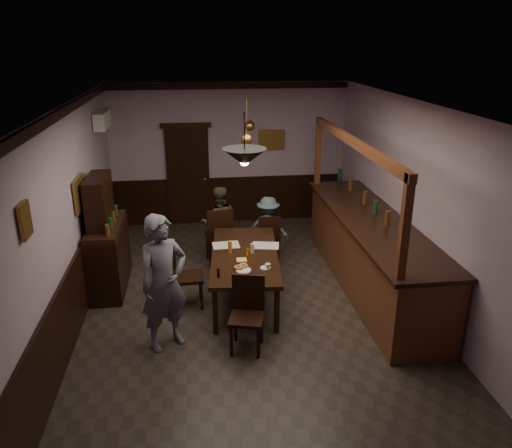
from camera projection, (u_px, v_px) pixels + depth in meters
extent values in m
cube|color=#2D2621|center=(252.00, 312.00, 7.47)|extent=(5.00, 8.00, 0.01)
cube|color=white|center=(252.00, 108.00, 6.42)|extent=(5.00, 8.00, 0.01)
cube|color=#A891A6|center=(230.00, 154.00, 10.66)|extent=(5.00, 0.01, 3.00)
cube|color=#A891A6|center=(326.00, 424.00, 3.23)|extent=(5.00, 0.01, 3.00)
cube|color=#A891A6|center=(66.00, 225.00, 6.64)|extent=(0.01, 8.00, 3.00)
cube|color=#A891A6|center=(423.00, 210.00, 7.24)|extent=(0.01, 8.00, 3.00)
cube|color=black|center=(245.00, 255.00, 7.63)|extent=(1.20, 2.28, 0.06)
cube|color=black|center=(215.00, 312.00, 6.79)|extent=(0.07, 0.07, 0.69)
cube|color=black|center=(277.00, 311.00, 6.82)|extent=(0.07, 0.07, 0.69)
cube|color=black|center=(220.00, 251.00, 8.70)|extent=(0.07, 0.07, 0.69)
cube|color=black|center=(268.00, 251.00, 8.73)|extent=(0.07, 0.07, 0.69)
cube|color=black|center=(219.00, 237.00, 8.96)|extent=(0.50, 0.50, 0.05)
cube|color=black|center=(220.00, 225.00, 8.66)|extent=(0.46, 0.09, 0.55)
cube|color=black|center=(227.00, 245.00, 9.26)|extent=(0.04, 0.04, 0.47)
cube|color=black|center=(207.00, 247.00, 9.18)|extent=(0.04, 0.04, 0.47)
cube|color=black|center=(231.00, 253.00, 8.92)|extent=(0.04, 0.04, 0.47)
cube|color=black|center=(210.00, 255.00, 8.84)|extent=(0.04, 0.04, 0.47)
cube|color=black|center=(269.00, 239.00, 9.01)|extent=(0.43, 0.43, 0.05)
cube|color=black|center=(269.00, 230.00, 8.75)|extent=(0.40, 0.08, 0.47)
cube|color=black|center=(277.00, 247.00, 9.24)|extent=(0.04, 0.04, 0.41)
cube|color=black|center=(259.00, 247.00, 9.23)|extent=(0.04, 0.04, 0.41)
cube|color=black|center=(278.00, 254.00, 8.94)|extent=(0.04, 0.04, 0.41)
cube|color=black|center=(260.00, 254.00, 8.93)|extent=(0.04, 0.04, 0.41)
cube|color=black|center=(246.00, 318.00, 6.41)|extent=(0.52, 0.52, 0.05)
cube|color=black|center=(248.00, 292.00, 6.49)|extent=(0.43, 0.15, 0.51)
cube|color=black|center=(231.00, 341.00, 6.35)|extent=(0.04, 0.04, 0.44)
cube|color=black|center=(258.00, 343.00, 6.31)|extent=(0.04, 0.04, 0.44)
cube|color=black|center=(236.00, 326.00, 6.67)|extent=(0.04, 0.04, 0.44)
cube|color=black|center=(261.00, 328.00, 6.64)|extent=(0.04, 0.04, 0.44)
cube|color=black|center=(189.00, 277.00, 7.50)|extent=(0.45, 0.45, 0.05)
cube|color=black|center=(174.00, 261.00, 7.37)|extent=(0.06, 0.43, 0.51)
cube|color=black|center=(202.00, 296.00, 7.45)|extent=(0.04, 0.04, 0.44)
cube|color=black|center=(200.00, 285.00, 7.78)|extent=(0.04, 0.04, 0.44)
cube|color=black|center=(178.00, 298.00, 7.40)|extent=(0.04, 0.04, 0.44)
cube|color=black|center=(178.00, 287.00, 7.72)|extent=(0.04, 0.04, 0.44)
imported|color=slate|center=(164.00, 283.00, 6.35)|extent=(0.80, 0.72, 1.83)
imported|color=#434328|center=(219.00, 223.00, 9.08)|extent=(0.73, 0.60, 1.36)
imported|color=slate|center=(268.00, 227.00, 9.14)|extent=(0.86, 0.69, 1.16)
cube|color=silver|center=(226.00, 245.00, 7.92)|extent=(0.43, 0.32, 0.01)
cube|color=silver|center=(266.00, 246.00, 7.90)|extent=(0.47, 0.38, 0.01)
cube|color=#FCC95D|center=(242.00, 260.00, 7.41)|extent=(0.16, 0.16, 0.00)
cylinder|color=white|center=(265.00, 268.00, 7.13)|extent=(0.15, 0.15, 0.01)
imported|color=white|center=(268.00, 266.00, 7.09)|extent=(0.09, 0.09, 0.07)
cylinder|color=white|center=(243.00, 270.00, 7.06)|extent=(0.22, 0.22, 0.01)
torus|color=#C68C47|center=(239.00, 267.00, 7.09)|extent=(0.13, 0.13, 0.04)
torus|color=#C68C47|center=(243.00, 265.00, 7.14)|extent=(0.13, 0.13, 0.04)
cylinder|color=orange|center=(248.00, 253.00, 7.51)|extent=(0.07, 0.07, 0.12)
cylinder|color=#BF721E|center=(230.00, 247.00, 7.60)|extent=(0.06, 0.06, 0.20)
cylinder|color=silver|center=(252.00, 248.00, 7.62)|extent=(0.06, 0.06, 0.15)
cylinder|color=black|center=(218.00, 272.00, 6.85)|extent=(0.04, 0.04, 0.14)
cube|color=black|center=(109.00, 258.00, 8.04)|extent=(0.50, 1.41, 1.01)
cube|color=black|center=(105.00, 226.00, 7.85)|extent=(0.48, 1.36, 0.08)
cube|color=black|center=(99.00, 202.00, 7.70)|extent=(0.30, 0.91, 0.81)
cube|color=#522916|center=(370.00, 254.00, 8.07)|extent=(0.92, 4.28, 1.12)
cube|color=black|center=(372.00, 220.00, 7.86)|extent=(1.02, 4.38, 0.06)
cube|color=#522916|center=(354.00, 142.00, 7.37)|extent=(0.10, 4.18, 0.12)
cube|color=#522916|center=(405.00, 230.00, 5.69)|extent=(0.10, 0.10, 1.33)
cube|color=#522916|center=(318.00, 153.00, 9.48)|extent=(0.10, 0.10, 1.33)
cube|color=black|center=(188.00, 177.00, 10.66)|extent=(0.90, 0.06, 2.10)
cube|color=white|center=(102.00, 120.00, 9.02)|extent=(0.20, 0.85, 0.30)
cube|color=olive|center=(25.00, 220.00, 4.94)|extent=(0.04, 0.28, 0.36)
cube|color=olive|center=(79.00, 193.00, 7.32)|extent=(0.04, 0.62, 0.48)
cube|color=olive|center=(272.00, 140.00, 10.62)|extent=(0.55, 0.04, 0.42)
cylinder|color=black|center=(244.00, 135.00, 6.18)|extent=(0.02, 0.02, 0.57)
cone|color=black|center=(245.00, 157.00, 6.28)|extent=(0.56, 0.56, 0.22)
sphere|color=#FFD88C|center=(245.00, 161.00, 6.29)|extent=(0.12, 0.12, 0.12)
cylinder|color=#BF8C3F|center=(247.00, 117.00, 7.96)|extent=(0.02, 0.02, 0.70)
cone|color=#BF8C3F|center=(247.00, 139.00, 8.09)|extent=(0.20, 0.20, 0.22)
sphere|color=#FFD88C|center=(247.00, 142.00, 8.11)|extent=(0.12, 0.12, 0.12)
cylinder|color=#BF8C3F|center=(250.00, 107.00, 9.20)|extent=(0.02, 0.02, 0.70)
cone|color=#BF8C3F|center=(250.00, 126.00, 9.32)|extent=(0.20, 0.20, 0.22)
sphere|color=#FFD88C|center=(250.00, 128.00, 9.34)|extent=(0.12, 0.12, 0.12)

